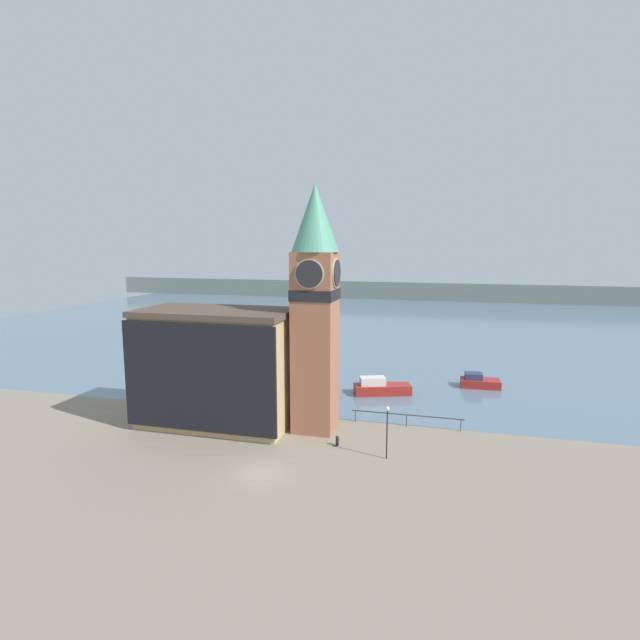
{
  "coord_description": "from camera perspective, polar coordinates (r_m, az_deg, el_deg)",
  "views": [
    {
      "loc": [
        12.35,
        -30.66,
        15.85
      ],
      "look_at": [
        2.55,
        6.72,
        9.89
      ],
      "focal_mm": 28.0,
      "sensor_mm": 36.0,
      "label": 1
    }
  ],
  "objects": [
    {
      "name": "water",
      "position": [
        104.42,
        7.73,
        -0.04
      ],
      "size": [
        160.0,
        120.0,
        0.0
      ],
      "color": "slate",
      "rests_on": "ground_plane"
    },
    {
      "name": "lamp_post",
      "position": [
        37.75,
        7.69,
        -11.53
      ],
      "size": [
        0.32,
        0.32,
        4.03
      ],
      "color": "black",
      "rests_on": "ground_plane"
    },
    {
      "name": "pier_building",
      "position": [
        44.65,
        -11.75,
        -5.31
      ],
      "size": [
        13.43,
        7.16,
        10.23
      ],
      "color": "tan",
      "rests_on": "ground_plane"
    },
    {
      "name": "boat_near",
      "position": [
        53.72,
        6.92,
        -7.68
      ],
      "size": [
        6.27,
        3.85,
        1.86
      ],
      "rotation": [
        0.0,
        0.0,
        0.33
      ],
      "color": "maroon",
      "rests_on": "water"
    },
    {
      "name": "clock_tower",
      "position": [
        41.35,
        -0.55,
        1.97
      ],
      "size": [
        3.92,
        3.92,
        20.61
      ],
      "color": "#935B42",
      "rests_on": "ground_plane"
    },
    {
      "name": "mooring_bollard_near",
      "position": [
        40.55,
        1.99,
        -13.58
      ],
      "size": [
        0.27,
        0.27,
        0.81
      ],
      "color": "black",
      "rests_on": "ground_plane"
    },
    {
      "name": "pier_railing",
      "position": [
        44.89,
        9.89,
        -10.76
      ],
      "size": [
        9.72,
        0.08,
        1.09
      ],
      "color": "#333338",
      "rests_on": "ground_plane"
    },
    {
      "name": "ground_plane",
      "position": [
        36.66,
        -6.83,
        -16.92
      ],
      "size": [
        160.0,
        160.0,
        0.0
      ],
      "primitive_type": "plane",
      "color": "gray"
    },
    {
      "name": "far_shoreline",
      "position": [
        143.63,
        9.71,
        3.31
      ],
      "size": [
        180.0,
        3.0,
        5.0
      ],
      "color": "slate",
      "rests_on": "water"
    },
    {
      "name": "boat_far",
      "position": [
        58.61,
        17.71,
        -6.74
      ],
      "size": [
        4.29,
        2.39,
        1.58
      ],
      "rotation": [
        0.0,
        0.0,
        0.05
      ],
      "color": "maroon",
      "rests_on": "water"
    }
  ]
}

